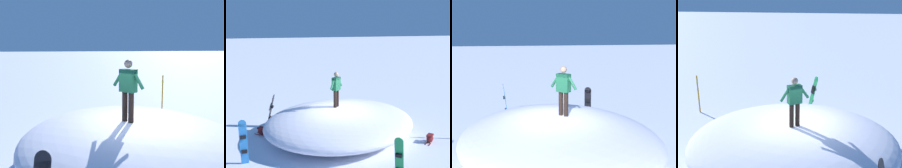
# 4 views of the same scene
# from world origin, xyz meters

# --- Properties ---
(ground) EXTENTS (240.00, 240.00, 0.00)m
(ground) POSITION_xyz_m (0.00, 0.00, 0.00)
(ground) COLOR white
(snow_mound) EXTENTS (7.47, 8.03, 1.26)m
(snow_mound) POSITION_xyz_m (0.14, -0.14, 0.63)
(snow_mound) COLOR white
(snow_mound) RESTS_ON ground
(snowboarder_standing) EXTENTS (0.68, 0.80, 1.57)m
(snowboarder_standing) POSITION_xyz_m (0.34, -0.04, 2.15)
(snowboarder_standing) COLOR black
(snowboarder_standing) RESTS_ON snow_mound
(snowboard_secondary_upright) EXTENTS (0.22, 0.27, 1.69)m
(snowboard_secondary_upright) POSITION_xyz_m (-1.19, 3.97, 0.87)
(snowboard_secondary_upright) COLOR #2672BF
(snowboard_secondary_upright) RESTS_ON ground
(snowboard_tertiary_upright) EXTENTS (0.43, 0.50, 1.63)m
(snowboard_tertiary_upright) POSITION_xyz_m (2.24, 2.59, 0.84)
(snowboard_tertiary_upright) COLOR black
(snowboard_tertiary_upright) RESTS_ON ground
(backpack_near) EXTENTS (0.59, 0.56, 0.37)m
(backpack_near) POSITION_xyz_m (1.36, 3.12, 0.19)
(backpack_near) COLOR maroon
(backpack_near) RESTS_ON ground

